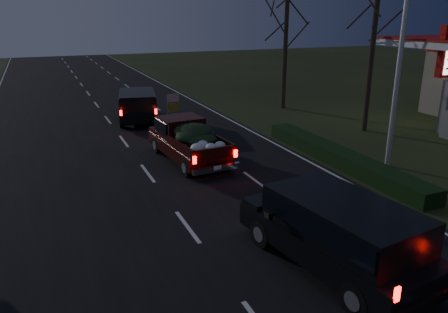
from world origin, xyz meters
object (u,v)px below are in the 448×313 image
object	(u,v)px
lead_suv	(138,103)
rear_suv	(340,227)
light_pole	(403,30)
pickup_truck	(188,138)

from	to	relation	value
lead_suv	rear_suv	distance (m)	17.66
light_pole	rear_suv	distance (m)	9.78
pickup_truck	lead_suv	bearing A→B (deg)	88.28
lead_suv	pickup_truck	bearing A→B (deg)	-75.91
light_pole	rear_suv	bearing A→B (deg)	-140.55
light_pole	pickup_truck	size ratio (longest dim) A/B	1.77
light_pole	rear_suv	size ratio (longest dim) A/B	1.67
pickup_truck	rear_suv	bearing A→B (deg)	-90.53
pickup_truck	rear_suv	xyz separation A→B (m)	(0.68, -9.53, 0.15)
light_pole	rear_suv	xyz separation A→B (m)	(-6.76, -5.56, -4.35)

